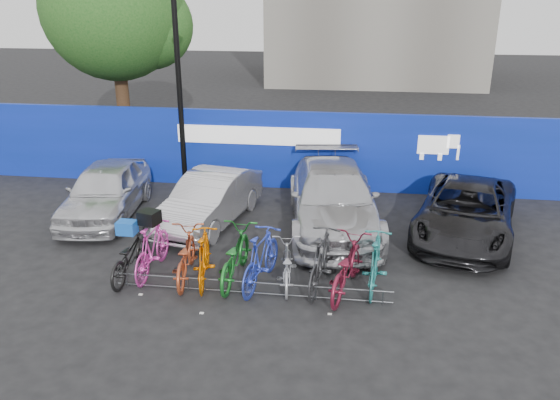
% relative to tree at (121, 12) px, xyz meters
% --- Properties ---
extents(ground, '(100.00, 100.00, 0.00)m').
position_rel_tree_xyz_m(ground, '(6.77, -10.06, -5.07)').
color(ground, black).
rests_on(ground, ground).
extents(hoarding, '(22.00, 0.18, 2.40)m').
position_rel_tree_xyz_m(hoarding, '(6.78, -4.06, -3.86)').
color(hoarding, navy).
rests_on(hoarding, ground).
extents(tree, '(5.40, 5.20, 7.80)m').
position_rel_tree_xyz_m(tree, '(0.00, 0.00, 0.00)').
color(tree, '#382314').
rests_on(tree, ground).
extents(lamppost, '(0.25, 0.50, 6.11)m').
position_rel_tree_xyz_m(lamppost, '(3.57, -4.66, -1.80)').
color(lamppost, black).
rests_on(lamppost, ground).
extents(bike_rack, '(5.60, 0.03, 0.30)m').
position_rel_tree_xyz_m(bike_rack, '(6.77, -10.66, -4.91)').
color(bike_rack, '#595B60').
rests_on(bike_rack, ground).
extents(car_0, '(2.19, 4.41, 1.44)m').
position_rel_tree_xyz_m(car_0, '(2.12, -7.03, -4.35)').
color(car_0, silver).
rests_on(car_0, ground).
extents(car_1, '(2.18, 4.22, 1.32)m').
position_rel_tree_xyz_m(car_1, '(5.04, -7.18, -4.41)').
color(car_1, '#B5B4B9').
rests_on(car_1, ground).
extents(car_2, '(2.85, 5.60, 1.56)m').
position_rel_tree_xyz_m(car_2, '(8.21, -6.94, -4.29)').
color(car_2, '#B5B6BB').
rests_on(car_2, ground).
extents(car_3, '(3.36, 5.18, 1.33)m').
position_rel_tree_xyz_m(car_3, '(11.48, -7.12, -4.40)').
color(car_3, black).
rests_on(car_3, ground).
extents(bike_0, '(0.70, 1.90, 0.99)m').
position_rel_tree_xyz_m(bike_0, '(4.10, -10.23, -4.57)').
color(bike_0, black).
rests_on(bike_0, ground).
extents(bike_1, '(0.58, 1.92, 1.15)m').
position_rel_tree_xyz_m(bike_1, '(4.52, -10.02, -4.50)').
color(bike_1, '#DA38A8').
rests_on(bike_1, ground).
extents(bike_2, '(0.95, 2.06, 1.04)m').
position_rel_tree_xyz_m(bike_2, '(5.28, -10.15, -4.55)').
color(bike_2, '#A94322').
rests_on(bike_2, ground).
extents(bike_3, '(0.82, 1.90, 1.10)m').
position_rel_tree_xyz_m(bike_3, '(5.71, -10.23, -4.52)').
color(bike_3, '#D35E00').
rests_on(bike_3, ground).
extents(bike_4, '(0.83, 2.13, 1.10)m').
position_rel_tree_xyz_m(bike_4, '(6.32, -10.07, -4.52)').
color(bike_4, '#186B21').
rests_on(bike_4, ground).
extents(bike_5, '(0.95, 2.06, 1.19)m').
position_rel_tree_xyz_m(bike_5, '(6.90, -10.22, -4.47)').
color(bike_5, '#2639B1').
rests_on(bike_5, ground).
extents(bike_6, '(0.80, 1.76, 0.89)m').
position_rel_tree_xyz_m(bike_6, '(7.41, -10.12, -4.62)').
color(bike_6, '#9FA0A7').
rests_on(bike_6, ground).
extents(bike_7, '(0.90, 2.08, 1.21)m').
position_rel_tree_xyz_m(bike_7, '(8.13, -10.13, -4.47)').
color(bike_7, '#2A2B2D').
rests_on(bike_7, ground).
extents(bike_8, '(1.20, 2.22, 1.11)m').
position_rel_tree_xyz_m(bike_8, '(8.64, -10.26, -4.52)').
color(bike_8, maroon).
rests_on(bike_8, ground).
extents(bike_9, '(0.75, 1.96, 1.15)m').
position_rel_tree_xyz_m(bike_9, '(9.21, -10.02, -4.49)').
color(bike_9, '#237B79').
rests_on(bike_9, ground).
extents(cargo_crate, '(0.39, 0.30, 0.28)m').
position_rel_tree_xyz_m(cargo_crate, '(4.10, -10.23, -3.94)').
color(cargo_crate, blue).
rests_on(cargo_crate, bike_0).
extents(cargo_topcase, '(0.47, 0.44, 0.29)m').
position_rel_tree_xyz_m(cargo_topcase, '(4.52, -10.02, -3.78)').
color(cargo_topcase, black).
rests_on(cargo_topcase, bike_1).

